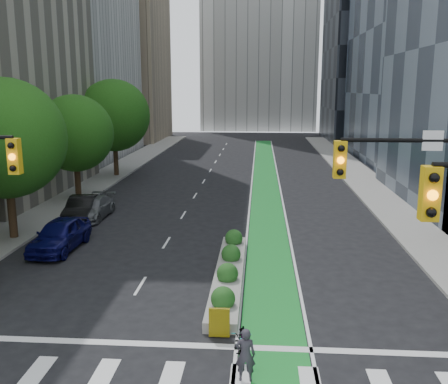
# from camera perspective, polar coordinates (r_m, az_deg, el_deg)

# --- Properties ---
(ground) EXTENTS (160.00, 160.00, 0.00)m
(ground) POSITION_cam_1_polar(r_m,az_deg,el_deg) (16.00, -5.63, -19.12)
(ground) COLOR black
(ground) RESTS_ON ground
(sidewalk_left) EXTENTS (3.60, 90.00, 0.15)m
(sidewalk_left) POSITION_cam_1_polar(r_m,az_deg,el_deg) (41.87, -15.88, 0.18)
(sidewalk_left) COLOR gray
(sidewalk_left) RESTS_ON ground
(sidewalk_right) EXTENTS (3.60, 90.00, 0.15)m
(sidewalk_right) POSITION_cam_1_polar(r_m,az_deg,el_deg) (40.45, 17.38, -0.31)
(sidewalk_right) COLOR gray
(sidewalk_right) RESTS_ON ground
(bike_lane_paint) EXTENTS (2.20, 70.00, 0.01)m
(bike_lane_paint) POSITION_cam_1_polar(r_m,az_deg,el_deg) (44.28, 4.75, 1.12)
(bike_lane_paint) COLOR #17812B
(bike_lane_paint) RESTS_ON ground
(building_tan_far) EXTENTS (14.00, 16.00, 26.00)m
(building_tan_far) POSITION_cam_1_polar(r_m,az_deg,el_deg) (82.76, -12.04, 14.92)
(building_tan_far) COLOR tan
(building_tan_far) RESTS_ON ground
(building_dark_end) EXTENTS (14.00, 18.00, 28.00)m
(building_dark_end) POSITION_cam_1_polar(r_m,az_deg,el_deg) (83.57, 16.85, 15.33)
(building_dark_end) COLOR black
(building_dark_end) RESTS_ON ground
(tree_mid) EXTENTS (6.40, 6.40, 8.78)m
(tree_mid) POSITION_cam_1_polar(r_m,az_deg,el_deg) (28.97, -23.71, 5.61)
(tree_mid) COLOR black
(tree_mid) RESTS_ON ground
(tree_midfar) EXTENTS (5.60, 5.60, 7.76)m
(tree_midfar) POSITION_cam_1_polar(r_m,az_deg,el_deg) (38.12, -16.68, 6.43)
(tree_midfar) COLOR black
(tree_midfar) RESTS_ON ground
(tree_far) EXTENTS (6.60, 6.60, 9.00)m
(tree_far) POSITION_cam_1_polar(r_m,az_deg,el_deg) (47.53, -12.47, 8.53)
(tree_far) COLOR black
(tree_far) RESTS_ON ground
(median_planter) EXTENTS (1.20, 10.26, 1.10)m
(median_planter) POSITION_cam_1_polar(r_m,az_deg,el_deg) (22.03, 0.58, -9.02)
(median_planter) COLOR gray
(median_planter) RESTS_ON ground
(bicycle) EXTENTS (0.65, 1.76, 0.91)m
(bicycle) POSITION_cam_1_polar(r_m,az_deg,el_deg) (16.36, 2.10, -16.49)
(bicycle) COLOR gray
(bicycle) RESTS_ON ground
(cyclist) EXTENTS (0.60, 0.40, 1.61)m
(cyclist) POSITION_cam_1_polar(r_m,az_deg,el_deg) (14.86, 2.45, -18.10)
(cyclist) COLOR #322E37
(cyclist) RESTS_ON ground
(parked_car_left_near) EXTENTS (2.10, 4.85, 1.63)m
(parked_car_left_near) POSITION_cam_1_polar(r_m,az_deg,el_deg) (27.06, -18.24, -4.65)
(parked_car_left_near) COLOR #0C0D4D
(parked_car_left_near) RESTS_ON ground
(parked_car_left_mid) EXTENTS (2.05, 4.65, 1.49)m
(parked_car_left_mid) POSITION_cam_1_polar(r_m,az_deg,el_deg) (32.80, -15.93, -1.79)
(parked_car_left_mid) COLOR black
(parked_car_left_mid) RESTS_ON ground
(parked_car_left_far) EXTENTS (2.00, 4.64, 1.33)m
(parked_car_left_far) POSITION_cam_1_polar(r_m,az_deg,el_deg) (33.02, -14.76, -1.77)
(parked_car_left_far) COLOR #575A5C
(parked_car_left_far) RESTS_ON ground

